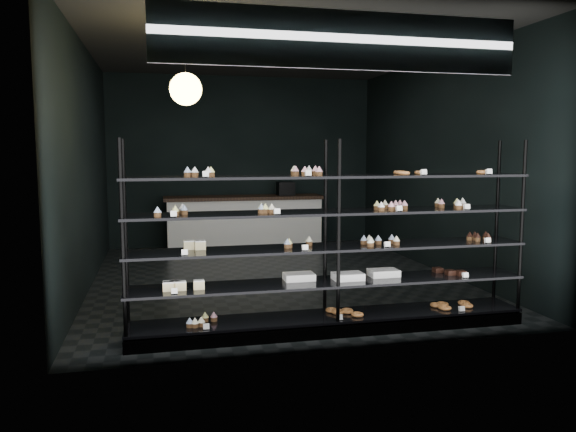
# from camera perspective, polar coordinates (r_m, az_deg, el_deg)

# --- Properties ---
(room) EXTENTS (5.01, 6.01, 3.20)m
(room) POSITION_cam_1_polar(r_m,az_deg,el_deg) (7.85, -1.37, 5.17)
(room) COLOR black
(room) RESTS_ON ground
(display_shelf) EXTENTS (4.00, 0.50, 1.91)m
(display_shelf) POSITION_cam_1_polar(r_m,az_deg,el_deg) (5.60, 4.21, -5.42)
(display_shelf) COLOR black
(display_shelf) RESTS_ON room
(signage) EXTENTS (3.30, 0.05, 0.50)m
(signage) POSITION_cam_1_polar(r_m,az_deg,el_deg) (5.10, 5.57, 17.36)
(signage) COLOR #0B133B
(signage) RESTS_ON room
(pendant_lamp) EXTENTS (0.34, 0.34, 0.90)m
(pendant_lamp) POSITION_cam_1_polar(r_m,az_deg,el_deg) (6.19, -10.35, 12.58)
(pendant_lamp) COLOR black
(pendant_lamp) RESTS_ON room
(service_counter) EXTENTS (2.90, 0.65, 1.23)m
(service_counter) POSITION_cam_1_polar(r_m,az_deg,el_deg) (10.38, -4.40, -0.59)
(service_counter) COLOR silver
(service_counter) RESTS_ON room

